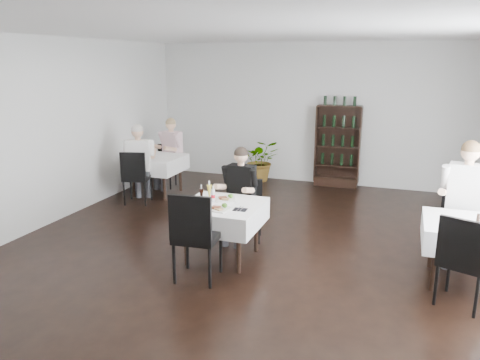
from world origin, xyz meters
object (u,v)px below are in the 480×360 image
Objects in this scene: main_table at (222,215)px; wine_shelf at (338,147)px; diner_main at (239,188)px; potted_tree at (261,160)px.

wine_shelf is at bearing 78.22° from main_table.
main_table is at bearing -89.88° from diner_main.
potted_tree is (-1.66, -0.11, -0.38)m from wine_shelf.
main_table is 4.27m from potted_tree.
potted_tree is (-0.76, 4.20, -0.15)m from main_table.
diner_main is at bearing -77.89° from potted_tree.
wine_shelf reaches higher than main_table.
wine_shelf is 1.24× the size of diner_main.
wine_shelf is 3.75m from diner_main.
wine_shelf is 1.70m from potted_tree.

